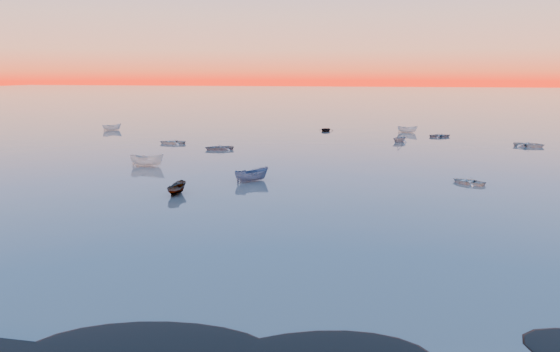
% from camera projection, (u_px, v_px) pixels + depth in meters
% --- Properties ---
extents(ground, '(600.00, 600.00, 0.00)m').
position_uv_depth(ground, '(356.00, 122.00, 120.33)').
color(ground, '#615751').
rests_on(ground, ground).
extents(mud_lobes, '(140.00, 6.00, 0.07)m').
position_uv_depth(mud_lobes, '(195.00, 335.00, 23.16)').
color(mud_lobes, black).
rests_on(mud_lobes, ground).
extents(moored_fleet, '(124.00, 58.00, 1.20)m').
position_uv_depth(moored_fleet, '(333.00, 153.00, 75.11)').
color(moored_fleet, silver).
rests_on(moored_fleet, ground).
extents(boat_near_center, '(2.20, 4.30, 1.43)m').
position_uv_depth(boat_near_center, '(147.00, 166.00, 64.73)').
color(boat_near_center, silver).
rests_on(boat_near_center, ground).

